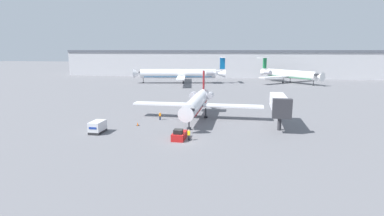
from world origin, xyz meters
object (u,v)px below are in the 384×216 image
(airplane_main, at_px, (197,102))
(pushback_tug, at_px, (179,135))
(jet_bridge, at_px, (279,104))
(worker_by_wing, at_px, (160,116))
(luggage_cart, at_px, (97,127))
(worker_near_tug, at_px, (189,135))
(airplane_parked_far_right, at_px, (289,74))
(traffic_cone_left, at_px, (138,124))
(airplane_parked_far_left, at_px, (180,74))

(airplane_main, xyz_separation_m, pushback_tug, (-0.31, -15.65, -2.82))
(airplane_main, bearing_deg, jet_bridge, -16.11)
(worker_by_wing, distance_m, jet_bridge, 23.83)
(pushback_tug, distance_m, luggage_cart, 14.95)
(pushback_tug, height_order, worker_by_wing, pushback_tug)
(worker_near_tug, xyz_separation_m, worker_by_wing, (-8.60, 12.97, -0.08))
(worker_near_tug, bearing_deg, airplane_parked_far_right, 73.67)
(luggage_cart, height_order, traffic_cone_left, luggage_cart)
(worker_by_wing, bearing_deg, pushback_tug, -61.16)
(pushback_tug, relative_size, airplane_parked_far_right, 0.14)
(airplane_parked_far_right, bearing_deg, airplane_parked_far_left, -167.66)
(worker_near_tug, bearing_deg, traffic_cone_left, 146.49)
(airplane_parked_far_left, bearing_deg, pushback_tug, -77.50)
(luggage_cart, bearing_deg, airplane_parked_far_right, 64.34)
(airplane_main, bearing_deg, airplane_parked_far_left, 105.59)
(worker_by_wing, bearing_deg, jet_bridge, -4.03)
(airplane_main, relative_size, traffic_cone_left, 41.81)
(luggage_cart, height_order, worker_by_wing, luggage_cart)
(airplane_parked_far_left, xyz_separation_m, airplane_parked_far_right, (46.74, 10.23, -0.34))
(pushback_tug, xyz_separation_m, traffic_cone_left, (-9.81, 7.23, -0.37))
(worker_near_tug, bearing_deg, jet_bridge, 37.18)
(worker_by_wing, distance_m, airplane_parked_far_right, 86.87)
(airplane_main, bearing_deg, worker_by_wing, -157.26)
(luggage_cart, xyz_separation_m, airplane_parked_far_right, (43.56, 90.66, 2.75))
(airplane_parked_far_left, distance_m, jet_bridge, 78.66)
(luggage_cart, relative_size, worker_near_tug, 1.86)
(pushback_tug, xyz_separation_m, worker_by_wing, (-6.94, 12.61, 0.19))
(pushback_tug, bearing_deg, worker_by_wing, 118.84)
(pushback_tug, height_order, luggage_cart, luggage_cart)
(luggage_cart, bearing_deg, worker_by_wing, 55.24)
(airplane_parked_far_left, relative_size, jet_bridge, 3.42)
(airplane_main, distance_m, worker_near_tug, 16.26)
(jet_bridge, bearing_deg, traffic_cone_left, -171.97)
(airplane_main, distance_m, jet_bridge, 16.95)
(luggage_cart, distance_m, traffic_cone_left, 7.98)
(jet_bridge, bearing_deg, worker_near_tug, -142.82)
(airplane_parked_far_left, bearing_deg, jet_bridge, -63.87)
(worker_near_tug, relative_size, worker_by_wing, 1.07)
(worker_near_tug, xyz_separation_m, airplane_parked_far_right, (27.00, 92.16, 2.84))
(worker_near_tug, relative_size, airplane_parked_far_left, 0.04)
(airplane_parked_far_left, height_order, airplane_parked_far_right, airplane_parked_far_left)
(worker_near_tug, height_order, airplane_parked_far_left, airplane_parked_far_left)
(traffic_cone_left, relative_size, jet_bridge, 0.06)
(pushback_tug, bearing_deg, jet_bridge, 33.47)
(jet_bridge, bearing_deg, luggage_cart, -162.67)
(airplane_main, xyz_separation_m, airplane_parked_far_right, (28.35, 76.15, 0.29))
(luggage_cart, relative_size, airplane_parked_far_right, 0.12)
(worker_near_tug, height_order, jet_bridge, jet_bridge)
(worker_near_tug, xyz_separation_m, traffic_cone_left, (-11.46, 7.59, -0.63))
(airplane_parked_far_left, xyz_separation_m, jet_bridge, (34.65, -70.62, 0.32))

